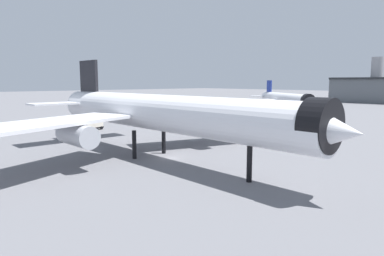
% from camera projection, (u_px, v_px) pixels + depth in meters
% --- Properties ---
extents(ground, '(900.00, 900.00, 0.00)m').
position_uv_depth(ground, '(171.00, 158.00, 61.13)').
color(ground, slate).
extents(airliner_near_gate, '(68.07, 62.36, 17.99)m').
position_uv_depth(airliner_near_gate, '(158.00, 113.00, 59.78)').
color(airliner_near_gate, white).
rests_on(airliner_near_gate, ground).
extents(airliner_far_taxiway, '(42.18, 37.73, 13.87)m').
position_uv_depth(airliner_far_taxiway, '(284.00, 99.00, 144.00)').
color(airliner_far_taxiway, white).
rests_on(airliner_far_taxiway, ground).
extents(service_truck_front, '(3.44, 5.84, 3.00)m').
position_uv_depth(service_truck_front, '(93.00, 124.00, 96.01)').
color(service_truck_front, black).
rests_on(service_truck_front, ground).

